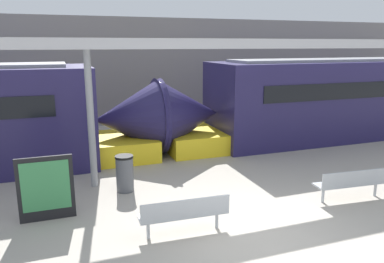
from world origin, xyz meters
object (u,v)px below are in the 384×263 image
at_px(poster_board, 46,188).
at_px(support_column_near, 91,120).
at_px(trash_bin, 125,173).
at_px(bench_far, 353,182).
at_px(train_left, 350,99).
at_px(bench_near, 184,212).

xyz_separation_m(poster_board, support_column_near, (1.15, 1.74, 1.09)).
bearing_deg(trash_bin, bench_far, -25.86).
distance_m(train_left, bench_far, 7.55).
bearing_deg(train_left, poster_board, -160.34).
height_order(bench_far, support_column_near, support_column_near).
height_order(trash_bin, support_column_near, support_column_near).
bearing_deg(bench_near, support_column_near, 115.49).
bearing_deg(bench_near, trash_bin, 107.12).
xyz_separation_m(bench_far, trash_bin, (-5.15, 2.50, -0.01)).
height_order(train_left, support_column_near, support_column_near).
distance_m(bench_near, trash_bin, 2.83).
xyz_separation_m(bench_near, trash_bin, (-0.72, 2.73, -0.00)).
height_order(train_left, bench_near, train_left).
relative_size(trash_bin, poster_board, 0.67).
distance_m(poster_board, support_column_near, 2.35).
relative_size(train_left, poster_board, 11.48).
relative_size(trash_bin, support_column_near, 0.26).
bearing_deg(support_column_near, trash_bin, -41.66).
distance_m(bench_near, bench_far, 4.44).
height_order(bench_far, poster_board, poster_board).
distance_m(train_left, bench_near, 11.08).
height_order(trash_bin, poster_board, poster_board).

